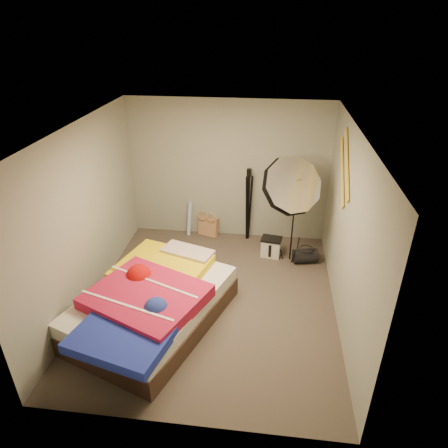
% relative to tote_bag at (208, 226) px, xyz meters
% --- Properties ---
extents(floor, '(4.00, 4.00, 0.00)m').
position_rel_tote_bag_xyz_m(floor, '(0.35, -1.90, -0.19)').
color(floor, '#4D453A').
rests_on(floor, ground).
extents(ceiling, '(4.00, 4.00, 0.00)m').
position_rel_tote_bag_xyz_m(ceiling, '(0.35, -1.90, 2.31)').
color(ceiling, silver).
rests_on(ceiling, wall_back).
extents(wall_back, '(3.50, 0.00, 3.50)m').
position_rel_tote_bag_xyz_m(wall_back, '(0.35, 0.10, 1.06)').
color(wall_back, gray).
rests_on(wall_back, floor).
extents(wall_front, '(3.50, 0.00, 3.50)m').
position_rel_tote_bag_xyz_m(wall_front, '(0.35, -3.90, 1.06)').
color(wall_front, gray).
rests_on(wall_front, floor).
extents(wall_left, '(0.00, 4.00, 4.00)m').
position_rel_tote_bag_xyz_m(wall_left, '(-1.40, -1.90, 1.06)').
color(wall_left, gray).
rests_on(wall_left, floor).
extents(wall_right, '(0.00, 4.00, 4.00)m').
position_rel_tote_bag_xyz_m(wall_right, '(2.10, -1.90, 1.06)').
color(wall_right, gray).
rests_on(wall_right, floor).
extents(tote_bag, '(0.40, 0.27, 0.38)m').
position_rel_tote_bag_xyz_m(tote_bag, '(0.00, 0.00, 0.00)').
color(tote_bag, tan).
rests_on(tote_bag, floor).
extents(wrapping_roll, '(0.13, 0.20, 0.65)m').
position_rel_tote_bag_xyz_m(wrapping_roll, '(-0.35, 0.00, 0.14)').
color(wrapping_roll, '#5F8EC8').
rests_on(wrapping_roll, floor).
extents(camera_case, '(0.35, 0.27, 0.31)m').
position_rel_tote_bag_xyz_m(camera_case, '(1.18, -0.58, -0.03)').
color(camera_case, silver).
rests_on(camera_case, floor).
extents(duffel_bag, '(0.44, 0.32, 0.24)m').
position_rel_tote_bag_xyz_m(duffel_bag, '(1.75, -0.72, -0.06)').
color(duffel_bag, black).
rests_on(duffel_bag, floor).
extents(wall_stripe_upper, '(0.02, 0.91, 0.78)m').
position_rel_tote_bag_xyz_m(wall_stripe_upper, '(2.08, -1.30, 1.76)').
color(wall_stripe_upper, gold).
rests_on(wall_stripe_upper, wall_right).
extents(wall_stripe_lower, '(0.02, 0.91, 0.78)m').
position_rel_tote_bag_xyz_m(wall_stripe_lower, '(2.08, -1.05, 1.56)').
color(wall_stripe_lower, gold).
rests_on(wall_stripe_lower, wall_right).
extents(bed, '(2.15, 2.64, 0.63)m').
position_rel_tote_bag_xyz_m(bed, '(-0.37, -2.44, 0.13)').
color(bed, '#442E24').
rests_on(bed, floor).
extents(photo_umbrella, '(0.99, 0.97, 1.95)m').
position_rel_tote_bag_xyz_m(photo_umbrella, '(1.40, -0.82, 1.21)').
color(photo_umbrella, black).
rests_on(photo_umbrella, floor).
extents(camera_tripod, '(0.08, 0.08, 1.36)m').
position_rel_tote_bag_xyz_m(camera_tripod, '(0.73, -0.03, 0.59)').
color(camera_tripod, black).
rests_on(camera_tripod, floor).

